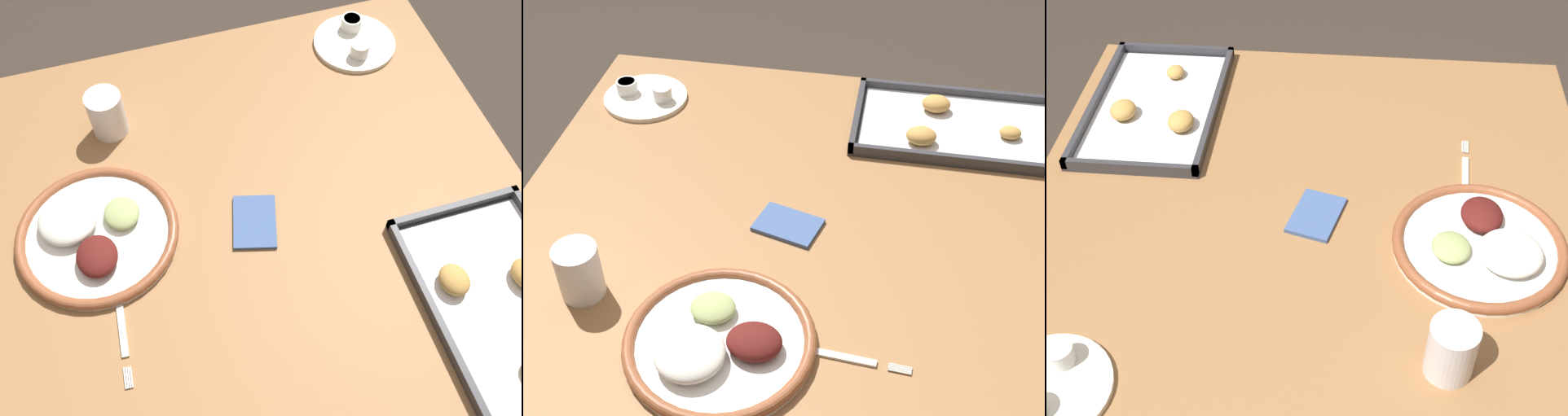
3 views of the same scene
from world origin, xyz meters
The scene contains 7 objects.
dining_table centered at (0.00, 0.00, 0.64)m, with size 1.06×1.04×0.74m.
dinner_plate centered at (-0.07, -0.30, 0.76)m, with size 0.30×0.30×0.05m.
fork centered at (0.12, -0.29, 0.75)m, with size 0.19×0.03×0.00m.
saucer_plate centered at (-0.40, 0.34, 0.75)m, with size 0.19×0.19×0.04m.
baking_tray centered at (0.28, 0.34, 0.75)m, with size 0.43×0.26×0.04m.
drinking_cup centered at (-0.31, -0.23, 0.79)m, with size 0.07×0.07×0.10m.
napkin centered at (-0.01, -0.02, 0.75)m, with size 0.13×0.11×0.01m.
Camera 3 is at (-0.93, -0.08, 1.66)m, focal length 50.00 mm.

